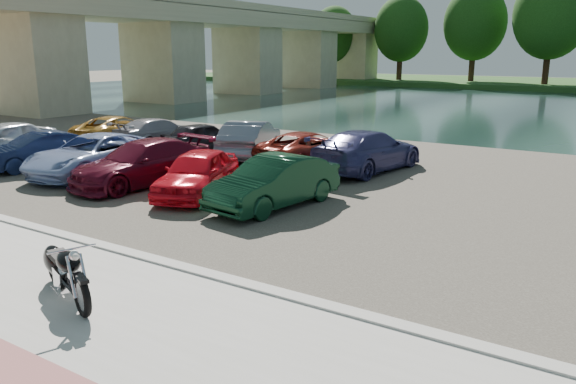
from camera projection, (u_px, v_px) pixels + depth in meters
name	position (u px, v px, depth m)	size (l,w,h in m)	color
ground	(96.00, 310.00, 9.28)	(200.00, 200.00, 0.00)	#595447
promenade	(42.00, 332.00, 8.45)	(60.00, 6.00, 0.10)	#B0ADA5
kerb	(180.00, 268.00, 10.90)	(60.00, 0.30, 0.14)	#B0ADA5
parking_lot	(372.00, 183.00, 18.27)	(60.00, 18.00, 0.04)	#423E35
river	(533.00, 109.00, 41.99)	(120.00, 40.00, 0.00)	#182C2A
bridge	(241.00, 38.00, 56.10)	(7.00, 56.00, 8.55)	tan
motorcycle	(63.00, 269.00, 9.55)	(2.23, 1.10, 1.05)	black
car_0	(0.00, 142.00, 21.43)	(1.82, 4.53, 1.54)	silver
car_1	(39.00, 150.00, 20.30)	(1.37, 3.94, 1.30)	#131E3E
car_2	(93.00, 155.00, 19.19)	(2.29, 4.97, 1.38)	#8EA2CF
car_3	(143.00, 163.00, 17.75)	(1.96, 4.83, 1.40)	#560C1F
car_4	(197.00, 173.00, 16.42)	(1.59, 3.96, 1.35)	red
car_5	(274.00, 182.00, 15.20)	(1.45, 4.16, 1.37)	#0D311C
car_6	(118.00, 129.00, 26.09)	(2.07, 4.50, 1.25)	#AF7C28
car_7	(158.00, 132.00, 25.10)	(1.77, 4.35, 1.26)	gray
car_8	(203.00, 137.00, 23.64)	(1.50, 3.72, 1.27)	black
car_9	(250.00, 139.00, 22.37)	(1.56, 4.48, 1.48)	slate
car_10	(308.00, 148.00, 21.10)	(2.04, 4.42, 1.23)	maroon
car_11	(367.00, 150.00, 19.83)	(2.05, 5.04, 1.46)	navy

